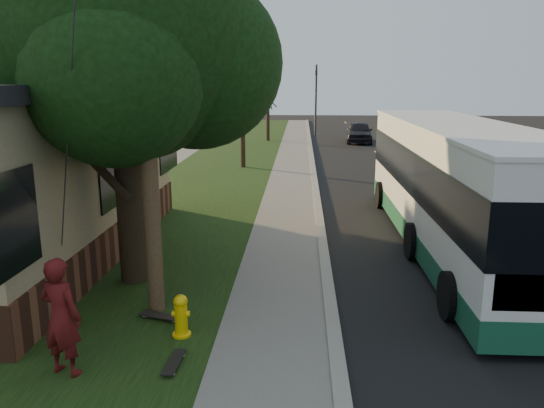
{
  "coord_description": "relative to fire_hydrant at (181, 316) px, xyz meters",
  "views": [
    {
      "loc": [
        -0.6,
        -8.2,
        4.32
      ],
      "look_at": [
        -1.27,
        3.82,
        1.5
      ],
      "focal_mm": 35.0,
      "sensor_mm": 36.0,
      "label": 1
    }
  ],
  "objects": [
    {
      "name": "ground",
      "position": [
        2.6,
        0.0,
        -0.43
      ],
      "size": [
        120.0,
        120.0,
        0.0
      ],
      "primitive_type": "plane",
      "color": "black",
      "rests_on": "ground"
    },
    {
      "name": "road",
      "position": [
        6.6,
        10.0,
        -0.43
      ],
      "size": [
        8.0,
        80.0,
        0.01
      ],
      "primitive_type": "cube",
      "color": "black",
      "rests_on": "ground"
    },
    {
      "name": "curb",
      "position": [
        2.6,
        10.0,
        -0.37
      ],
      "size": [
        0.25,
        80.0,
        0.12
      ],
      "primitive_type": "cube",
      "color": "gray",
      "rests_on": "ground"
    },
    {
      "name": "sidewalk",
      "position": [
        1.6,
        10.0,
        -0.39
      ],
      "size": [
        2.0,
        80.0,
        0.08
      ],
      "primitive_type": "cube",
      "color": "slate",
      "rests_on": "ground"
    },
    {
      "name": "grass_verge",
      "position": [
        -1.9,
        10.0,
        -0.4
      ],
      "size": [
        5.0,
        80.0,
        0.07
      ],
      "primitive_type": "cube",
      "color": "black",
      "rests_on": "ground"
    },
    {
      "name": "fire_hydrant",
      "position": [
        0.0,
        0.0,
        0.0
      ],
      "size": [
        0.32,
        0.32,
        0.74
      ],
      "color": "yellow",
      "rests_on": "grass_verge"
    },
    {
      "name": "utility_pole",
      "position": [
        -0.71,
        0.99,
        4.2
      ],
      "size": [
        2.86,
        3.21,
        9.07
      ],
      "color": "#473321",
      "rests_on": "ground"
    },
    {
      "name": "leafy_tree",
      "position": [
        -1.57,
        2.65,
        4.73
      ],
      "size": [
        6.3,
        6.0,
        7.8
      ],
      "color": "black",
      "rests_on": "grass_verge"
    },
    {
      "name": "bare_tree_near",
      "position": [
        -0.9,
        18.0,
        1.72
      ],
      "size": [
        1.38,
        1.21,
        4.31
      ],
      "color": "black",
      "rests_on": "grass_verge"
    },
    {
      "name": "bare_tree_far",
      "position": [
        -0.4,
        30.0,
        1.57
      ],
      "size": [
        1.38,
        1.21,
        4.03
      ],
      "color": "black",
      "rests_on": "grass_verge"
    },
    {
      "name": "traffic_signal",
      "position": [
        3.1,
        34.0,
        2.73
      ],
      "size": [
        0.18,
        0.22,
        5.5
      ],
      "color": "#2D2D30",
      "rests_on": "ground"
    },
    {
      "name": "transit_bus",
      "position": [
        6.02,
        5.42,
        1.3
      ],
      "size": [
        2.78,
        12.05,
        3.26
      ],
      "color": "silver",
      "rests_on": "ground"
    },
    {
      "name": "skateboarder",
      "position": [
        -1.45,
        -1.27,
        0.54
      ],
      "size": [
        0.75,
        0.6,
        1.8
      ],
      "primitive_type": "imported",
      "rotation": [
        0.0,
        0.0,
        2.85
      ],
      "color": "#541011",
      "rests_on": "grass_verge"
    },
    {
      "name": "skateboard_main",
      "position": [
        0.1,
        -0.98,
        -0.31
      ],
      "size": [
        0.23,
        0.78,
        0.07
      ],
      "color": "black",
      "rests_on": "grass_verge"
    },
    {
      "name": "skateboard_spare",
      "position": [
        -0.48,
        0.58,
        -0.3
      ],
      "size": [
        0.91,
        0.48,
        0.08
      ],
      "color": "black",
      "rests_on": "grass_verge"
    },
    {
      "name": "distant_car",
      "position": [
        6.12,
        29.79,
        0.31
      ],
      "size": [
        2.15,
        4.51,
        1.49
      ],
      "primitive_type": "imported",
      "rotation": [
        0.0,
        0.0,
        -0.09
      ],
      "color": "black",
      "rests_on": "ground"
    }
  ]
}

